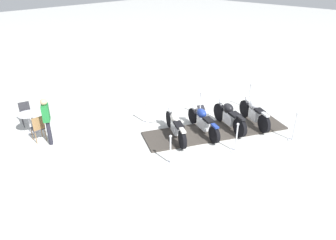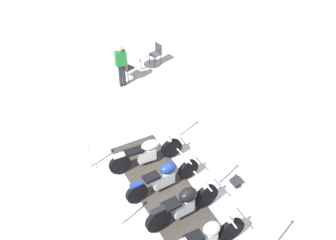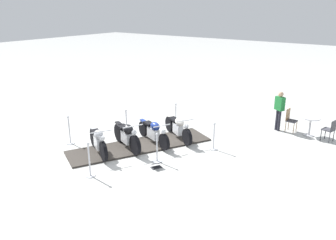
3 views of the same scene
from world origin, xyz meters
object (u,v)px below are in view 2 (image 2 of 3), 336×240
(stanchion_right_rear, at_px, (179,128))
(stanchion_right_front, at_px, (276,238))
(motorcycle_black, at_px, (184,204))
(stanchion_left_rear, at_px, (90,158))
(cafe_chair_near_table, at_px, (156,53))
(bystander_person, at_px, (121,62))
(stanchion_left_mid, at_px, (120,217))
(motorcycle_cream, at_px, (147,152))
(motorcycle_chrome, at_px, (207,237))
(info_placard, at_px, (236,182))
(cafe_chair_across_table, at_px, (126,67))
(cafe_table, at_px, (140,58))
(stanchion_right_mid, at_px, (220,176))
(motorcycle_navy, at_px, (164,177))

(stanchion_right_rear, xyz_separation_m, stanchion_right_front, (2.11, 4.08, 0.04))
(motorcycle_black, height_order, stanchion_right_front, stanchion_right_front)
(stanchion_right_front, height_order, stanchion_left_rear, stanchion_right_front)
(cafe_chair_near_table, height_order, bystander_person, bystander_person)
(motorcycle_black, xyz_separation_m, stanchion_left_mid, (1.09, -1.17, -0.23))
(cafe_chair_near_table, distance_m, bystander_person, 2.12)
(motorcycle_cream, bearing_deg, motorcycle_chrome, -86.85)
(stanchion_right_front, height_order, info_placard, stanchion_right_front)
(stanchion_left_mid, bearing_deg, cafe_chair_across_table, -141.60)
(stanchion_right_rear, bearing_deg, motorcycle_cream, -1.72)
(motorcycle_cream, bearing_deg, stanchion_left_rear, 158.36)
(stanchion_left_mid, bearing_deg, info_placard, 148.80)
(cafe_table, bearing_deg, bystander_person, 5.85)
(motorcycle_chrome, relative_size, info_placard, 4.76)
(stanchion_right_front, height_order, cafe_table, stanchion_right_front)
(stanchion_right_mid, xyz_separation_m, stanchion_left_mid, (2.62, -1.36, -0.01))
(motorcycle_black, height_order, cafe_table, motorcycle_black)
(motorcycle_navy, distance_m, stanchion_right_rear, 2.28)
(motorcycle_navy, bearing_deg, motorcycle_chrome, -94.53)
(cafe_table, distance_m, cafe_chair_near_table, 0.82)
(stanchion_right_front, bearing_deg, stanchion_left_mid, -65.27)
(motorcycle_chrome, height_order, motorcycle_cream, motorcycle_chrome)
(stanchion_right_front, distance_m, stanchion_left_rear, 5.46)
(motorcycle_black, relative_size, cafe_table, 2.58)
(motorcycle_navy, xyz_separation_m, info_placard, (-1.29, 1.52, -0.43))
(motorcycle_cream, height_order, stanchion_left_mid, stanchion_left_mid)
(motorcycle_cream, xyz_separation_m, stanchion_right_mid, (-0.55, 2.09, -0.19))
(stanchion_right_front, bearing_deg, stanchion_left_rear, -84.66)
(motorcycle_chrome, relative_size, cafe_chair_across_table, 1.96)
(stanchion_right_mid, xyz_separation_m, cafe_table, (-3.55, -5.55, 0.26))
(cafe_chair_near_table, bearing_deg, stanchion_left_mid, 44.93)
(cafe_table, height_order, cafe_chair_across_table, cafe_chair_across_table)
(motorcycle_black, xyz_separation_m, cafe_chair_across_table, (-4.25, -5.41, -0.00))
(motorcycle_cream, distance_m, bystander_person, 4.41)
(motorcycle_black, distance_m, motorcycle_cream, 2.13)
(motorcycle_chrome, distance_m, stanchion_left_rear, 4.18)
(motorcycle_cream, bearing_deg, motorcycle_navy, -86.42)
(stanchion_right_mid, bearing_deg, motorcycle_navy, -47.85)
(stanchion_right_rear, height_order, stanchion_right_mid, stanchion_right_rear)
(motorcycle_black, bearing_deg, motorcycle_chrome, -94.14)
(cafe_chair_across_table, bearing_deg, bystander_person, -155.03)
(stanchion_right_mid, bearing_deg, stanchion_left_mid, -27.40)
(cafe_chair_across_table, bearing_deg, motorcycle_navy, -126.91)
(cafe_chair_near_table, bearing_deg, bystander_person, 12.82)
(motorcycle_black, xyz_separation_m, cafe_table, (-5.08, -5.36, 0.03))
(stanchion_left_mid, relative_size, cafe_table, 1.37)
(stanchion_right_mid, relative_size, cafe_chair_near_table, 1.17)
(cafe_chair_near_table, bearing_deg, cafe_table, 0.00)
(stanchion_left_rear, relative_size, info_placard, 2.58)
(stanchion_left_rear, bearing_deg, motorcycle_cream, 127.79)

